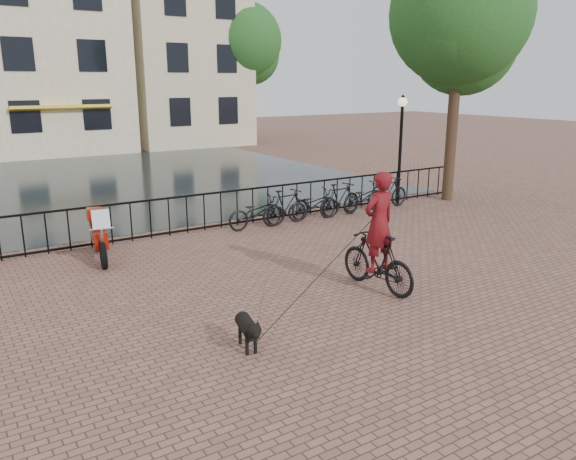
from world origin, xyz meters
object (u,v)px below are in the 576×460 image
lamp_post (401,132)px  dog (247,331)px  motorcycle (98,231)px  cyclist (378,238)px

lamp_post → dog: lamp_post is taller
lamp_post → dog: bearing=-144.9°
lamp_post → dog: size_ratio=3.81×
dog → motorcycle: (-0.72, 5.68, 0.39)m
cyclist → motorcycle: 6.30m
cyclist → dog: (-3.33, -0.86, -0.73)m
cyclist → dog: cyclist is taller
lamp_post → cyclist: 8.06m
lamp_post → cyclist: size_ratio=1.28×
cyclist → motorcycle: bearing=-53.5°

